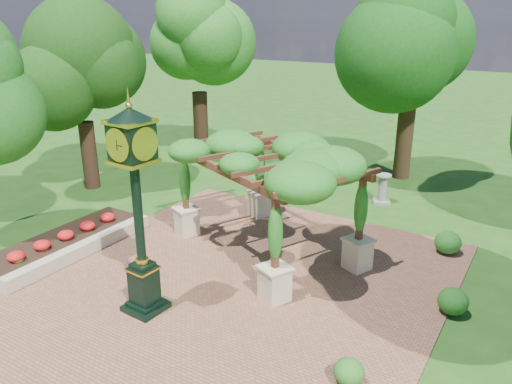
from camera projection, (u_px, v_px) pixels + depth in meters
The scene contains 13 objects.
ground at pixel (200, 311), 11.70m from camera, with size 120.00×120.00×0.00m, color #1E4714.
brick_plaza at pixel (225, 291), 12.50m from camera, with size 10.00×12.00×0.04m, color brown.
border_wall at pixel (83, 249), 14.30m from camera, with size 0.35×5.00×0.40m, color #C6B793.
flower_bed at pixel (63, 243), 14.75m from camera, with size 1.50×5.00×0.36m, color red.
pedestal_clock at pixel (136, 195), 10.74m from camera, with size 1.01×1.01×4.85m.
pergola at pixel (266, 160), 13.72m from camera, with size 6.26×5.23×3.38m.
sundial at pixel (382, 191), 18.25m from camera, with size 0.79×0.79×1.09m.
shrub_front at pixel (349, 372), 9.25m from camera, with size 0.58×0.58×0.52m, color #25621C.
shrub_mid at pixel (453, 301), 11.43m from camera, with size 0.70×0.70×0.63m, color #1E5317.
shrub_back at pixel (448, 242), 14.34m from camera, with size 0.75×0.75×0.67m, color #276C1F.
tree_west_near at pixel (79, 67), 18.48m from camera, with size 4.05×4.05×6.88m.
tree_west_far at pixel (198, 39), 22.56m from camera, with size 3.59×3.59×8.08m.
tree_north at pixel (414, 47), 19.52m from camera, with size 4.22×4.22×7.81m.
Camera 1 is at (6.40, -7.91, 6.55)m, focal length 35.00 mm.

